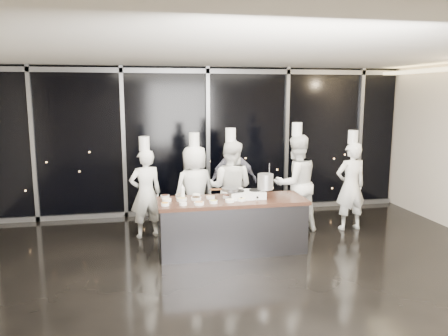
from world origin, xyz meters
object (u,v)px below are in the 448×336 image
(demo_counter, at_px, (232,225))
(frying_pan, at_px, (230,189))
(chef_left, at_px, (195,189))
(guest, at_px, (233,183))
(stove, at_px, (247,194))
(chef_far_left, at_px, (146,192))
(chef_side, at_px, (351,185))
(chef_right, at_px, (295,183))
(stock_pot, at_px, (265,182))
(chef_center, at_px, (230,187))

(demo_counter, height_order, frying_pan, frying_pan)
(chef_left, distance_m, guest, 0.89)
(guest, bearing_deg, stove, 74.35)
(chef_far_left, relative_size, guest, 1.06)
(stove, distance_m, chef_left, 1.26)
(chef_left, relative_size, chef_side, 0.99)
(stove, height_order, chef_left, chef_left)
(stove, relative_size, chef_right, 0.28)
(demo_counter, xyz_separation_m, chef_side, (2.51, 0.75, 0.42))
(frying_pan, relative_size, chef_far_left, 0.26)
(demo_counter, relative_size, chef_far_left, 1.32)
(stove, height_order, chef_far_left, chef_far_left)
(demo_counter, relative_size, chef_right, 1.17)
(demo_counter, bearing_deg, frying_pan, 148.60)
(chef_far_left, height_order, chef_side, chef_side)
(chef_left, bearing_deg, guest, -176.92)
(chef_right, height_order, chef_side, chef_right)
(chef_far_left, bearing_deg, stock_pot, 138.08)
(demo_counter, distance_m, chef_center, 1.04)
(frying_pan, distance_m, chef_right, 1.69)
(guest, bearing_deg, chef_center, 59.12)
(chef_side, bearing_deg, chef_left, -9.86)
(stove, xyz_separation_m, chef_right, (1.17, 0.83, -0.02))
(demo_counter, bearing_deg, stock_pot, 1.68)
(chef_far_left, height_order, guest, chef_far_left)
(chef_far_left, xyz_separation_m, chef_right, (2.82, -0.19, 0.10))
(demo_counter, relative_size, chef_center, 1.23)
(chef_side, bearing_deg, demo_counter, 12.29)
(guest, height_order, chef_side, chef_side)
(frying_pan, bearing_deg, chef_side, 15.95)
(chef_left, bearing_deg, chef_far_left, -20.57)
(chef_left, distance_m, chef_side, 3.02)
(stock_pot, height_order, chef_center, chef_center)
(stock_pot, relative_size, chef_far_left, 0.14)
(chef_far_left, bearing_deg, demo_counter, 128.78)
(chef_center, distance_m, chef_right, 1.26)
(stove, distance_m, chef_right, 1.43)
(guest, bearing_deg, chef_side, 150.76)
(frying_pan, distance_m, chef_side, 2.66)
(stove, height_order, guest, guest)
(stove, bearing_deg, chef_side, 17.78)
(chef_center, relative_size, guest, 1.14)
(stock_pot, xyz_separation_m, chef_left, (-1.07, 1.02, -0.31))
(chef_left, bearing_deg, chef_right, 154.18)
(guest, bearing_deg, chef_left, 10.59)
(chef_left, xyz_separation_m, guest, (0.81, 0.35, 0.02))
(stove, bearing_deg, chef_left, 126.43)
(chef_side, bearing_deg, chef_far_left, -8.63)
(chef_center, relative_size, chef_right, 0.96)
(frying_pan, relative_size, chef_side, 0.25)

